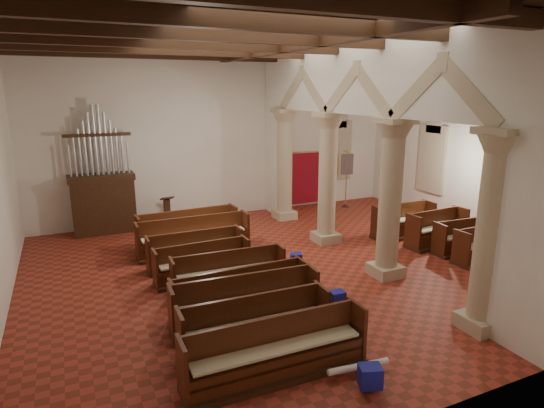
{
  "coord_description": "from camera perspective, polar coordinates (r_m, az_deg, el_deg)",
  "views": [
    {
      "loc": [
        -5.51,
        -10.33,
        4.74
      ],
      "look_at": [
        -0.55,
        0.5,
        1.72
      ],
      "focal_mm": 30.0,
      "sensor_mm": 36.0,
      "label": 1
    }
  ],
  "objects": [
    {
      "name": "window_right_a",
      "position": [
        15.51,
        29.71,
        2.91
      ],
      "size": [
        0.03,
        1.0,
        2.2
      ],
      "primitive_type": "cube",
      "color": "#367B67",
      "rests_on": "wall_right"
    },
    {
      "name": "tube_heater_a",
      "position": [
        8.33,
        10.78,
        -19.41
      ],
      "size": [
        1.14,
        0.25,
        0.11
      ],
      "primitive_type": "cylinder",
      "rotation": [
        0.0,
        1.57,
        -0.12
      ],
      "color": "white",
      "rests_on": "floor"
    },
    {
      "name": "tube_heater_b",
      "position": [
        9.76,
        3.28,
        -13.81
      ],
      "size": [
        0.85,
        0.32,
        0.09
      ],
      "primitive_type": "cylinder",
      "rotation": [
        0.0,
        1.57,
        0.28
      ],
      "color": "white",
      "rests_on": "floor"
    },
    {
      "name": "window_right_b",
      "position": [
        18.09,
        19.49,
        5.33
      ],
      "size": [
        0.03,
        1.0,
        2.2
      ],
      "primitive_type": "cube",
      "color": "#367B67",
      "rests_on": "wall_right"
    },
    {
      "name": "hymnal_box_a",
      "position": [
        7.93,
        12.21,
        -20.36
      ],
      "size": [
        0.43,
        0.39,
        0.36
      ],
      "primitive_type": "cube",
      "rotation": [
        0.0,
        0.0,
        -0.33
      ],
      "color": "#191699",
      "rests_on": "floor"
    },
    {
      "name": "nave_pew_1",
      "position": [
        8.74,
        -2.06,
        -15.95
      ],
      "size": [
        2.86,
        0.78,
        1.05
      ],
      "rotation": [
        0.0,
        0.0,
        -0.03
      ],
      "color": "#3C1F13",
      "rests_on": "floor"
    },
    {
      "name": "nave_pew_6",
      "position": [
        12.7,
        -9.57,
        -6.35
      ],
      "size": [
        2.6,
        0.69,
        0.98
      ],
      "rotation": [
        0.0,
        0.0,
        -0.01
      ],
      "color": "#3C1F13",
      "rests_on": "floor"
    },
    {
      "name": "nave_pew_5",
      "position": [
        11.82,
        -8.69,
        -7.93
      ],
      "size": [
        2.45,
        0.7,
        0.96
      ],
      "rotation": [
        0.0,
        0.0,
        0.03
      ],
      "color": "#3C1F13",
      "rests_on": "floor"
    },
    {
      "name": "aisle_pew_2",
      "position": [
        15.06,
        19.98,
        -3.54
      ],
      "size": [
        2.15,
        0.86,
        1.1
      ],
      "rotation": [
        0.0,
        0.0,
        0.06
      ],
      "color": "#3C1F13",
      "rests_on": "floor"
    },
    {
      "name": "wall_right",
      "position": [
        16.32,
        25.86,
        6.68
      ],
      "size": [
        0.02,
        12.0,
        6.0
      ],
      "primitive_type": "cube",
      "color": "white",
      "rests_on": "floor"
    },
    {
      "name": "hymnal_box_b",
      "position": [
        10.33,
        8.15,
        -11.63
      ],
      "size": [
        0.34,
        0.28,
        0.32
      ],
      "primitive_type": "cube",
      "rotation": [
        0.0,
        0.0,
        -0.04
      ],
      "color": "navy",
      "rests_on": "floor"
    },
    {
      "name": "nave_pew_2",
      "position": [
        9.57,
        -3.29,
        -13.1
      ],
      "size": [
        3.1,
        0.9,
        1.06
      ],
      "rotation": [
        0.0,
        0.0,
        -0.06
      ],
      "color": "#3C1F13",
      "rests_on": "floor"
    },
    {
      "name": "nave_pew_3",
      "position": [
        10.08,
        -3.86,
        -11.81
      ],
      "size": [
        3.06,
        0.72,
        0.99
      ],
      "rotation": [
        0.0,
        0.0,
        0.02
      ],
      "color": "#3C1F13",
      "rests_on": "floor"
    },
    {
      "name": "nave_pew_8",
      "position": [
        14.4,
        -10.44,
        -3.71
      ],
      "size": [
        3.13,
        0.88,
        1.11
      ],
      "rotation": [
        0.0,
        0.0,
        0.04
      ],
      "color": "#3C1F13",
      "rests_on": "floor"
    },
    {
      "name": "window_back",
      "position": [
        19.57,
        8.16,
        6.61
      ],
      "size": [
        1.0,
        0.03,
        2.2
      ],
      "primitive_type": "cube",
      "color": "#367B67",
      "rests_on": "wall_back"
    },
    {
      "name": "hymnal_box_c",
      "position": [
        12.5,
        3.04,
        -6.87
      ],
      "size": [
        0.35,
        0.31,
        0.29
      ],
      "primitive_type": "cube",
      "rotation": [
        0.0,
        0.0,
        -0.28
      ],
      "color": "#151593",
      "rests_on": "floor"
    },
    {
      "name": "nave_pew_7",
      "position": [
        13.7,
        -9.74,
        -4.66
      ],
      "size": [
        3.32,
        0.75,
        1.08
      ],
      "rotation": [
        0.0,
        0.0,
        -0.01
      ],
      "color": "#3C1F13",
      "rests_on": "floor"
    },
    {
      "name": "ceiling",
      "position": [
        11.78,
        3.67,
        20.33
      ],
      "size": [
        14.0,
        14.0,
        0.0
      ],
      "primitive_type": "plane",
      "rotation": [
        3.14,
        0.0,
        0.0
      ],
      "color": "#331F11",
      "rests_on": "wall_back"
    },
    {
      "name": "pipe_organ",
      "position": [
        16.22,
        -20.49,
        1.31
      ],
      "size": [
        2.1,
        0.85,
        4.4
      ],
      "color": "#3C1F13",
      "rests_on": "floor"
    },
    {
      "name": "aisle_pew_3",
      "position": [
        15.56,
        16.16,
        -2.66
      ],
      "size": [
        2.16,
        0.77,
        1.11
      ],
      "rotation": [
        0.0,
        0.0,
        -0.01
      ],
      "color": "#3C1F13",
      "rests_on": "floor"
    },
    {
      "name": "floor",
      "position": [
        12.63,
        3.24,
        -7.85
      ],
      "size": [
        14.0,
        14.0,
        0.0
      ],
      "primitive_type": "plane",
      "color": "maroon",
      "rests_on": "ground"
    },
    {
      "name": "ceiling_beams",
      "position": [
        11.76,
        3.66,
        19.46
      ],
      "size": [
        13.8,
        11.8,
        0.3
      ],
      "primitive_type": null,
      "color": "#3C1F13",
      "rests_on": "wall_back"
    },
    {
      "name": "arcade",
      "position": [
        12.71,
        10.75,
        8.66
      ],
      "size": [
        0.9,
        11.9,
        6.0
      ],
      "color": "#C2AE90",
      "rests_on": "floor"
    },
    {
      "name": "aisle_pew_1",
      "position": [
        14.64,
        22.67,
        -4.43
      ],
      "size": [
        1.78,
        0.76,
        0.99
      ],
      "rotation": [
        0.0,
        0.0,
        -0.06
      ],
      "color": "#3C1F13",
      "rests_on": "floor"
    },
    {
      "name": "nave_pew_0",
      "position": [
        8.06,
        0.58,
        -18.86
      ],
      "size": [
        3.25,
        0.73,
        1.04
      ],
      "rotation": [
        0.0,
        0.0,
        -0.01
      ],
      "color": "#3C1F13",
      "rests_on": "floor"
    },
    {
      "name": "aisle_pew_0",
      "position": [
        14.13,
        24.89,
        -5.29
      ],
      "size": [
        1.79,
        0.72,
        1.01
      ],
      "rotation": [
        0.0,
        0.0,
        0.03
      ],
      "color": "#3C1F13",
      "rests_on": "floor"
    },
    {
      "name": "lectern",
      "position": [
        16.69,
        -13.0,
        -1.08
      ],
      "size": [
        0.47,
        0.48,
        1.07
      ],
      "rotation": [
        0.0,
        0.0,
        0.13
      ],
      "color": "#352111",
      "rests_on": "floor"
    },
    {
      "name": "wall_back",
      "position": [
        17.32,
        -6.01,
        8.37
      ],
      "size": [
        14.0,
        0.02,
        6.0
      ],
      "primitive_type": "cube",
      "color": "white",
      "rests_on": "floor"
    },
    {
      "name": "processional_banner",
      "position": [
        18.94,
        9.28,
        2.01
      ],
      "size": [
        0.54,
        0.69,
        2.38
      ],
      "rotation": [
        0.0,
        0.0,
        -0.13
      ],
      "color": "#3C1F13",
      "rests_on": "floor"
    },
    {
      "name": "dossal_curtain",
      "position": [
        18.92,
        4.32,
        3.28
      ],
      "size": [
        1.8,
        0.07,
        2.17
      ],
      "color": "maroon",
      "rests_on": "floor"
    },
    {
      "name": "nave_pew_4",
      "position": [
        11.12,
        -5.4,
        -9.25
      ],
      "size": [
        2.77,
        0.78,
        0.98
      ],
      "rotation": [
        0.0,
        0.0,
        -0.05
      ],
      "color": "#3C1F13",
      "rests_on": "floor"
    },
    {
      "name": "wall_front",
      "position": [
        7.22,
        26.37,
        -1.23
      ],
      "size": [
        14.0,
        0.02,
        6.0
      ],
      "primitive_type": "cube",
      "color": "white",
      "rests_on": "floor"
    }
  ]
}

